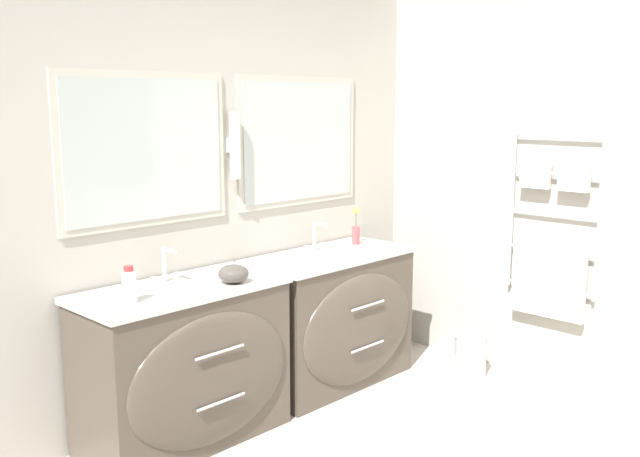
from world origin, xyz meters
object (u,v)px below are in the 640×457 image
vanity_right (334,317)px  waste_bin (470,355)px  vanity_left (187,364)px  toiletry_bottle (129,286)px  flower_vase (356,229)px  amenity_bowl (233,274)px

vanity_right → waste_bin: size_ratio=3.96×
vanity_left → vanity_right: 1.08m
vanity_right → toiletry_bottle: (-1.42, -0.05, 0.48)m
flower_vase → toiletry_bottle: bearing=-175.0°
vanity_left → flower_vase: (1.40, 0.10, 0.49)m
flower_vase → waste_bin: bearing=-61.3°
toiletry_bottle → waste_bin: 2.27m
vanity_left → toiletry_bottle: size_ratio=6.12×
toiletry_bottle → flower_vase: 1.74m
vanity_right → waste_bin: vanity_right is taller
toiletry_bottle → waste_bin: (2.09, -0.50, -0.75)m
vanity_right → toiletry_bottle: toiletry_bottle is taller
vanity_right → waste_bin: (0.67, -0.55, -0.28)m
vanity_right → vanity_left: bearing=180.0°
vanity_right → flower_vase: (0.31, 0.10, 0.49)m
vanity_right → amenity_bowl: amenity_bowl is taller
vanity_left → waste_bin: vanity_left is taller
vanity_left → amenity_bowl: size_ratio=6.77×
amenity_bowl → waste_bin: amenity_bowl is taller
waste_bin → vanity_left: bearing=162.6°
vanity_right → waste_bin: 0.91m
vanity_left → toiletry_bottle: toiletry_bottle is taller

